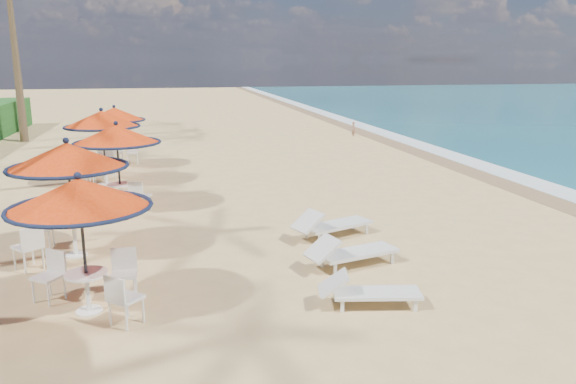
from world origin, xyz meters
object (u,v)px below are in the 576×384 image
station_1 (64,167)px  station_4 (115,122)px  station_2 (117,143)px  station_3 (100,128)px  lounger_mid (349,252)px  station_0 (83,211)px  lounger_far (330,224)px  lounger_near (366,291)px

station_1 → station_4: bearing=89.0°
station_2 → station_1: bearing=-101.5°
station_3 → lounger_mid: 11.25m
station_2 → lounger_mid: bearing=-49.4°
station_0 → lounger_mid: (5.03, 1.08, -1.46)m
station_2 → lounger_far: station_2 is taller
lounger_near → station_3: bearing=126.6°
station_0 → lounger_far: bearing=30.6°
station_0 → lounger_far: size_ratio=1.14×
lounger_mid → station_3: bearing=106.3°
lounger_far → station_0: bearing=-170.4°
station_2 → lounger_far: 6.63m
station_2 → station_4: 7.05m
station_2 → station_0: bearing=-90.3°
station_2 → station_4: bearing=94.9°
station_4 → lounger_far: 12.38m
station_3 → station_4: bearing=86.4°
station_4 → lounger_near: bearing=-70.3°
station_0 → station_3: (-0.78, 10.58, 0.15)m
station_0 → station_4: 13.94m
station_3 → station_4: (0.21, 3.36, -0.12)m
station_0 → station_4: (-0.57, 13.93, 0.03)m
station_4 → lounger_mid: station_4 is taller
lounger_mid → station_0: bearing=176.9°
station_3 → lounger_mid: station_3 is taller
station_2 → lounger_far: (5.17, -3.84, -1.61)m
station_0 → lounger_far: 6.21m
station_3 → lounger_far: bearing=-51.4°
station_4 → station_3: bearing=-93.6°
station_2 → lounger_mid: (4.99, -5.83, -1.61)m
station_1 → station_3: 7.55m
station_2 → lounger_far: size_ratio=1.18×
lounger_near → lounger_far: (0.50, 3.91, 0.05)m
station_0 → station_2: station_2 is taller
station_0 → lounger_mid: station_0 is taller
station_4 → lounger_mid: 14.10m
station_2 → station_4: size_ratio=1.03×
station_3 → lounger_near: (5.48, -11.41, -1.65)m
station_0 → station_4: bearing=92.3°
lounger_mid → lounger_far: lounger_far is taller
station_1 → lounger_far: 6.19m
lounger_mid → station_4: bearing=98.4°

